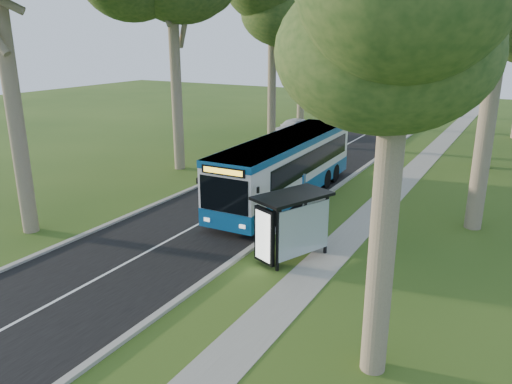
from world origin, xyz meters
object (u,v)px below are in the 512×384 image
bus (286,168)px  bus_shelter (291,217)px  bus_stop_sign (303,195)px  car_silver (345,111)px  car_white (293,128)px  litter_bin (300,236)px

bus → bus_shelter: bearing=-63.9°
bus_stop_sign → bus_shelter: 3.57m
car_silver → bus: bearing=-89.1°
bus_stop_sign → car_white: 21.41m
bus_stop_sign → bus: bearing=121.3°
bus → bus_shelter: (3.54, -6.81, 0.09)m
car_white → car_silver: 11.06m
litter_bin → car_silver: bearing=106.6°
bus_stop_sign → bus_shelter: bearing=-78.8°
bus → bus_stop_sign: bus is taller
bus_shelter → car_silver: bearing=128.9°
car_white → bus_shelter: bearing=-55.1°
bus_shelter → car_white: (-10.53, 22.58, -1.01)m
bus → litter_bin: size_ratio=14.04×
car_white → car_silver: size_ratio=0.90×
litter_bin → car_silver: size_ratio=0.17×
bus_shelter → car_white: 24.94m
litter_bin → car_silver: (-9.55, 32.11, 0.39)m
bus → car_silver: bus is taller
litter_bin → car_white: (-10.27, 21.07, 0.34)m
bus_shelter → bus_stop_sign: bearing=129.1°
car_white → bus: bearing=-56.2°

